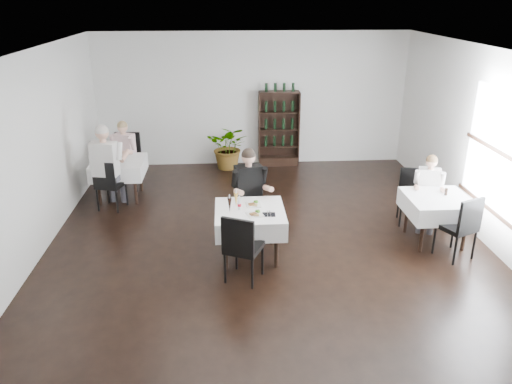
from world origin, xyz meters
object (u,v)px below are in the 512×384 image
(main_table, at_px, (250,219))
(diner_main, at_px, (250,188))
(wine_shelf, at_px, (279,130))
(potted_tree, at_px, (229,147))

(main_table, xyz_separation_m, diner_main, (0.04, 0.61, 0.26))
(main_table, bearing_deg, wine_shelf, 78.22)
(wine_shelf, distance_m, diner_main, 3.81)
(potted_tree, bearing_deg, diner_main, -85.40)
(wine_shelf, bearing_deg, main_table, -101.78)
(main_table, relative_size, potted_tree, 1.00)
(main_table, bearing_deg, diner_main, 86.58)
(diner_main, bearing_deg, main_table, -93.42)
(potted_tree, xyz_separation_m, diner_main, (0.28, -3.52, 0.37))
(diner_main, bearing_deg, wine_shelf, 76.88)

